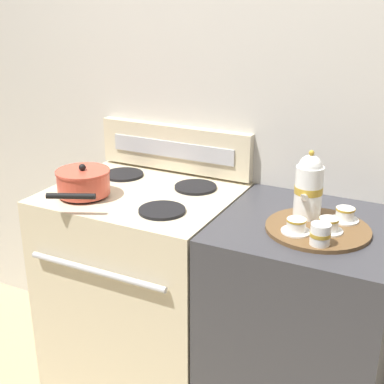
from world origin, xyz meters
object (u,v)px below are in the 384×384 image
at_px(teacup_right, 296,226).
at_px(teacup_left, 329,225).
at_px(teapot, 309,186).
at_px(saucepan, 83,182).
at_px(serving_tray, 318,229).
at_px(teacup_front, 345,214).
at_px(stove, 145,290).
at_px(creamer_jug, 320,234).

bearing_deg(teacup_right, teacup_left, 30.21).
distance_m(teapot, teacup_right, 0.17).
xyz_separation_m(saucepan, teapot, (0.86, 0.17, 0.07)).
distance_m(serving_tray, teacup_right, 0.10).
height_order(serving_tray, teacup_front, teacup_front).
xyz_separation_m(stove, serving_tray, (0.74, -0.04, 0.47)).
xyz_separation_m(teacup_left, teacup_right, (-0.10, -0.06, 0.00)).
distance_m(teapot, creamer_jug, 0.24).
distance_m(serving_tray, teacup_left, 0.05).
relative_size(teapot, teacup_front, 2.47).
bearing_deg(serving_tray, teapot, 130.36).
bearing_deg(teacup_right, teacup_front, 53.77).
bearing_deg(creamer_jug, stove, 167.52).
relative_size(serving_tray, teapot, 1.45).
relative_size(serving_tray, teacup_left, 3.58).
xyz_separation_m(teacup_right, creamer_jug, (0.09, -0.05, 0.01)).
bearing_deg(serving_tray, teacup_left, -26.65).
bearing_deg(teapot, teacup_left, -42.27).
bearing_deg(creamer_jug, teacup_front, 82.00).
xyz_separation_m(stove, teacup_right, (0.68, -0.12, 0.50)).
relative_size(saucepan, teacup_front, 3.30).
xyz_separation_m(serving_tray, teapot, (-0.06, 0.07, 0.12)).
relative_size(serving_tray, teacup_front, 3.58).
bearing_deg(teacup_left, teapot, 137.73).
relative_size(teapot, creamer_jug, 3.50).
xyz_separation_m(stove, teacup_left, (0.78, -0.06, 0.50)).
bearing_deg(teacup_front, saucepan, -168.74).
bearing_deg(teapot, stove, -177.65).
relative_size(stove, teacup_left, 9.31).
height_order(stove, saucepan, saucepan).
height_order(stove, teacup_right, teacup_right).
distance_m(teapot, teacup_front, 0.16).
xyz_separation_m(teacup_left, teacup_front, (0.03, 0.12, 0.00)).
height_order(teapot, teacup_left, teapot).
bearing_deg(teapot, saucepan, -168.68).
xyz_separation_m(serving_tray, teacup_right, (-0.06, -0.08, 0.03)).
bearing_deg(teacup_right, creamer_jug, -29.98).
bearing_deg(teacup_left, stove, 175.39).
height_order(teacup_right, creamer_jug, creamer_jug).
bearing_deg(serving_tray, teacup_right, -126.40).
distance_m(teapot, teacup_left, 0.16).
distance_m(teacup_front, creamer_jug, 0.23).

